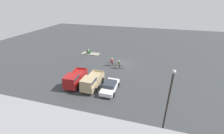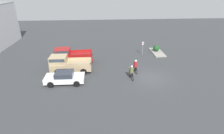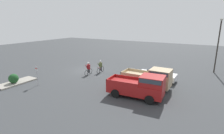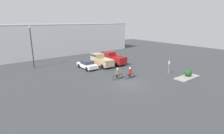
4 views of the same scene
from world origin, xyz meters
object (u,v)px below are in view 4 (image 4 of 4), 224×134
(pickup_truck_0, at_px, (100,60))
(fire_lane_sign, at_px, (169,66))
(sedan_0, at_px, (87,65))
(lamppost, at_px, (32,44))
(pickup_truck_1, at_px, (113,58))
(cyclist_0, at_px, (130,73))
(cyclist_1, at_px, (118,74))
(shrub, at_px, (188,73))

(pickup_truck_0, height_order, fire_lane_sign, fire_lane_sign)
(sedan_0, height_order, lamppost, lamppost)
(pickup_truck_1, bearing_deg, sedan_0, -179.66)
(pickup_truck_0, distance_m, cyclist_0, 8.44)
(cyclist_0, height_order, cyclist_1, cyclist_0)
(pickup_truck_0, relative_size, lamppost, 0.70)
(sedan_0, height_order, cyclist_0, cyclist_0)
(cyclist_1, xyz_separation_m, shrub, (8.66, -5.64, -0.17))
(sedan_0, distance_m, pickup_truck_0, 2.84)
(shrub, bearing_deg, fire_lane_sign, 113.17)
(pickup_truck_0, bearing_deg, sedan_0, -178.59)
(sedan_0, bearing_deg, cyclist_1, -86.30)
(sedan_0, height_order, shrub, sedan_0)
(pickup_truck_1, bearing_deg, lamppost, 155.63)
(fire_lane_sign, bearing_deg, cyclist_1, 157.83)
(pickup_truck_0, bearing_deg, cyclist_1, -106.92)
(lamppost, bearing_deg, fire_lane_sign, -47.20)
(fire_lane_sign, relative_size, shrub, 2.15)
(fire_lane_sign, bearing_deg, shrub, -66.83)
(shrub, bearing_deg, lamppost, 130.66)
(pickup_truck_0, distance_m, shrub, 14.70)
(pickup_truck_0, distance_m, pickup_truck_1, 2.76)
(sedan_0, distance_m, cyclist_0, 8.60)
(fire_lane_sign, height_order, shrub, fire_lane_sign)
(cyclist_0, relative_size, fire_lane_sign, 0.78)
(cyclist_1, bearing_deg, sedan_0, 93.70)
(shrub, bearing_deg, sedan_0, 124.74)
(pickup_truck_1, relative_size, lamppost, 0.72)
(cyclist_0, xyz_separation_m, lamppost, (-9.28, 14.14, 3.31))
(sedan_0, bearing_deg, fire_lane_sign, -52.87)
(pickup_truck_0, bearing_deg, fire_lane_sign, -63.89)
(cyclist_1, xyz_separation_m, fire_lane_sign, (7.56, -3.08, 0.51))
(pickup_truck_0, xyz_separation_m, lamppost, (-9.97, 5.73, 3.06))
(cyclist_0, distance_m, shrub, 8.54)
(cyclist_1, bearing_deg, fire_lane_sign, -22.17)
(pickup_truck_1, distance_m, fire_lane_sign, 10.95)
(sedan_0, relative_size, shrub, 4.19)
(pickup_truck_1, bearing_deg, pickup_truck_0, 179.26)
(pickup_truck_1, relative_size, cyclist_0, 2.97)
(cyclist_1, relative_size, fire_lane_sign, 0.85)
(sedan_0, relative_size, fire_lane_sign, 1.95)
(cyclist_0, bearing_deg, fire_lane_sign, -21.10)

